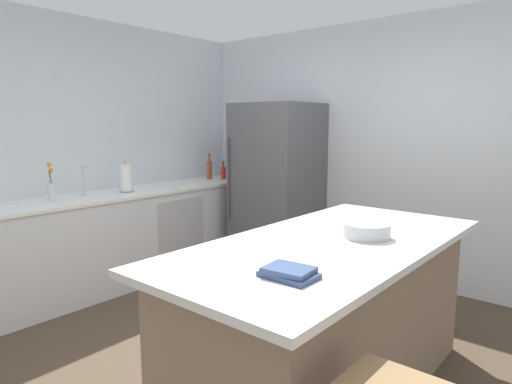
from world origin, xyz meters
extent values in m
plane|color=#4C3D2D|center=(0.00, 0.00, 0.00)|extent=(7.20, 7.20, 0.00)
cube|color=silver|center=(0.00, 2.25, 1.30)|extent=(6.00, 0.10, 2.60)
cube|color=silver|center=(-2.45, 0.00, 1.30)|extent=(0.10, 6.00, 2.60)
cube|color=silver|center=(-2.08, 0.52, 0.44)|extent=(0.64, 3.17, 0.88)
cube|color=white|center=(-2.08, 0.52, 0.90)|extent=(0.67, 3.20, 0.03)
cube|color=#B2B5BA|center=(-1.76, 0.91, 0.44)|extent=(0.01, 0.60, 0.74)
cube|color=#8E755B|center=(0.46, 0.12, 0.44)|extent=(0.87, 1.99, 0.88)
cube|color=white|center=(0.46, 0.12, 0.90)|extent=(1.03, 2.19, 0.04)
cube|color=#56565B|center=(-1.21, 1.82, 0.90)|extent=(0.81, 0.76, 1.80)
cylinder|color=#4C4C51|center=(-1.57, 1.42, 0.99)|extent=(0.02, 0.02, 0.90)
cylinder|color=silver|center=(-2.14, 0.07, 0.92)|extent=(0.05, 0.05, 0.02)
cylinder|color=silver|center=(-2.14, 0.07, 1.07)|extent=(0.02, 0.02, 0.28)
cylinder|color=silver|center=(-2.08, 0.07, 1.19)|extent=(0.14, 0.02, 0.02)
cylinder|color=silver|center=(-2.09, -0.26, 0.99)|extent=(0.07, 0.07, 0.16)
cylinder|color=#4C7F3D|center=(-2.11, -0.25, 1.07)|extent=(0.01, 0.03, 0.19)
sphere|color=orange|center=(-2.11, -0.25, 1.17)|extent=(0.04, 0.04, 0.04)
cylinder|color=#4C7F3D|center=(-2.09, -0.26, 1.11)|extent=(0.01, 0.02, 0.26)
sphere|color=orange|center=(-2.09, -0.26, 1.23)|extent=(0.04, 0.04, 0.04)
cylinder|color=#4C7F3D|center=(-2.08, -0.25, 1.08)|extent=(0.01, 0.04, 0.21)
sphere|color=orange|center=(-2.08, -0.25, 1.19)|extent=(0.04, 0.04, 0.04)
cylinder|color=gray|center=(-2.04, 0.47, 0.92)|extent=(0.14, 0.14, 0.01)
cylinder|color=white|center=(-2.04, 0.47, 1.06)|extent=(0.11, 0.11, 0.26)
cylinder|color=gray|center=(-2.04, 0.47, 1.21)|extent=(0.02, 0.02, 0.04)
cylinder|color=#5B3319|center=(-2.08, 2.00, 1.00)|extent=(0.07, 0.07, 0.17)
cylinder|color=#5B3319|center=(-2.08, 2.00, 1.11)|extent=(0.03, 0.03, 0.05)
cylinder|color=black|center=(-2.08, 2.00, 1.14)|extent=(0.03, 0.03, 0.01)
cylinder|color=#8CB79E|center=(-2.02, 1.91, 1.03)|extent=(0.07, 0.07, 0.22)
cylinder|color=#8CB79E|center=(-2.02, 1.91, 1.17)|extent=(0.03, 0.03, 0.06)
cylinder|color=black|center=(-2.02, 1.91, 1.20)|extent=(0.03, 0.03, 0.01)
cylinder|color=red|center=(-2.02, 1.80, 0.99)|extent=(0.05, 0.05, 0.15)
cylinder|color=red|center=(-2.02, 1.80, 1.09)|extent=(0.02, 0.02, 0.06)
cylinder|color=black|center=(-2.02, 1.80, 1.13)|extent=(0.02, 0.02, 0.01)
cylinder|color=#994C23|center=(-2.16, 1.71, 1.02)|extent=(0.06, 0.06, 0.22)
cylinder|color=#994C23|center=(-2.16, 1.71, 1.17)|extent=(0.03, 0.03, 0.08)
cylinder|color=black|center=(-2.16, 1.71, 1.22)|extent=(0.03, 0.03, 0.01)
cube|color=#334770|center=(0.65, -0.53, 0.94)|extent=(0.24, 0.16, 0.02)
cube|color=#334770|center=(0.65, -0.53, 0.96)|extent=(0.22, 0.18, 0.02)
cylinder|color=#B2B5BA|center=(0.59, 0.32, 0.97)|extent=(0.28, 0.28, 0.09)
camera|label=1|loc=(1.73, -2.04, 1.59)|focal=31.25mm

